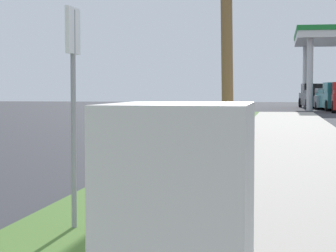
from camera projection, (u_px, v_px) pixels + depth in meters
The scene contains 9 objects.
fire_hydrant_second at pixel (164, 147), 11.81m from camera, with size 0.42×0.38×0.74m.
fire_hydrant_third at pixel (210, 124), 19.87m from camera, with size 0.42×0.37×0.74m.
fire_hydrant_fourth at pixel (231, 114), 27.81m from camera, with size 0.42×0.37×0.74m.
fire_hydrant_fifth at pixel (241, 109), 35.41m from camera, with size 0.42×0.38×0.74m.
street_sign_post at pixel (73, 71), 6.45m from camera, with size 0.05×0.36×2.12m.
car_silver_by_near_pump at pixel (326, 100), 50.95m from camera, with size 2.05×4.55×1.57m.
car_navy_by_far_pump at pixel (315, 98), 57.92m from camera, with size 2.22×4.62×1.57m.
truck_teal_on_apron at pixel (336, 98), 47.49m from camera, with size 2.59×5.57×1.97m.
truck_black_at_far_bay at pixel (315, 97), 54.63m from camera, with size 2.60×5.57×1.97m.
Camera 1 is at (2.63, -1.32, 1.45)m, focal length 71.93 mm.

